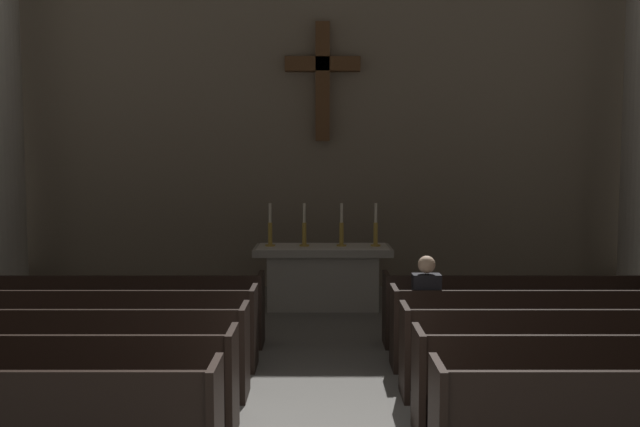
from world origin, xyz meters
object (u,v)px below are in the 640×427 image
at_px(pew_right_row_3, 590,351).
at_px(altar, 320,275).
at_px(pew_left_row_2, 9,383).
at_px(candlestick_inner_right, 338,232).
at_px(candlestick_outer_right, 372,232).
at_px(candlestick_outer_left, 267,232).
at_px(pew_left_row_4, 85,328).
at_px(candlestick_inner_left, 301,232).
at_px(pew_right_row_5, 530,309).
at_px(lone_worshipper, 422,309).
at_px(pew_left_row_3, 52,352).
at_px(pew_right_row_2, 634,382).
at_px(pew_right_row_4, 556,328).
at_px(pew_left_row_5, 110,310).

xyz_separation_m(pew_right_row_3, altar, (-2.72, 4.17, 0.06)).
distance_m(pew_left_row_2, candlestick_inner_right, 6.01).
bearing_deg(candlestick_outer_right, candlestick_outer_left, 180.00).
height_order(pew_left_row_4, candlestick_inner_right, candlestick_inner_right).
bearing_deg(candlestick_inner_left, pew_left_row_4, -126.97).
relative_size(pew_right_row_5, lone_worshipper, 2.93).
xyz_separation_m(pew_left_row_4, altar, (2.72, 3.21, 0.06)).
bearing_deg(pew_right_row_3, pew_left_row_3, 180.00).
relative_size(altar, lone_worshipper, 1.67).
distance_m(pew_left_row_3, pew_right_row_2, 5.52).
xyz_separation_m(pew_left_row_4, pew_right_row_4, (5.43, 0.00, 0.00)).
xyz_separation_m(pew_left_row_4, pew_right_row_3, (5.43, -0.96, 0.00)).
relative_size(altar, candlestick_inner_right, 3.18).
bearing_deg(candlestick_inner_right, pew_left_row_2, -120.41).
bearing_deg(lone_worshipper, pew_left_row_2, -153.13).
bearing_deg(candlestick_outer_right, pew_left_row_2, -124.76).
bearing_deg(pew_left_row_5, altar, 39.59).
height_order(pew_left_row_3, candlestick_outer_left, candlestick_outer_left).
bearing_deg(pew_left_row_5, lone_worshipper, -13.40).
bearing_deg(candlestick_outer_left, pew_right_row_3, -49.49).
height_order(pew_left_row_2, pew_right_row_2, same).
bearing_deg(altar, candlestick_inner_right, 0.00).
bearing_deg(pew_right_row_2, candlestick_inner_left, 120.41).
height_order(pew_right_row_5, candlestick_inner_left, candlestick_inner_left).
relative_size(pew_right_row_5, altar, 1.76).
distance_m(pew_right_row_4, candlestick_inner_right, 4.09).
distance_m(pew_right_row_2, pew_right_row_3, 0.96).
relative_size(pew_right_row_3, lone_worshipper, 2.93).
relative_size(pew_left_row_3, pew_right_row_3, 1.00).
bearing_deg(pew_left_row_3, pew_right_row_3, 0.00).
xyz_separation_m(pew_right_row_3, lone_worshipper, (-1.55, 1.00, 0.22)).
bearing_deg(pew_left_row_3, candlestick_inner_right, 54.15).
distance_m(pew_right_row_3, candlestick_inner_left, 5.20).
distance_m(pew_right_row_2, lone_worshipper, 2.51).
xyz_separation_m(pew_left_row_2, lone_worshipper, (3.88, 1.97, 0.22)).
relative_size(pew_left_row_4, altar, 1.76).
relative_size(pew_right_row_3, candlestick_inner_right, 5.59).
xyz_separation_m(altar, lone_worshipper, (1.17, -3.17, 0.16)).
relative_size(pew_left_row_2, pew_left_row_3, 1.00).
bearing_deg(candlestick_outer_left, lone_worshipper, -57.56).
xyz_separation_m(pew_left_row_3, pew_left_row_5, (0.00, 1.93, 0.00)).
xyz_separation_m(pew_left_row_3, pew_right_row_2, (5.43, -0.96, 0.00)).
bearing_deg(pew_left_row_2, pew_right_row_5, 28.02).
bearing_deg(pew_left_row_4, candlestick_inner_right, 46.79).
distance_m(pew_left_row_3, lone_worshipper, 4.01).
bearing_deg(pew_left_row_3, pew_right_row_4, 10.06).
bearing_deg(pew_left_row_5, candlestick_outer_left, 50.29).
height_order(pew_right_row_2, pew_right_row_4, same).
bearing_deg(candlestick_outer_left, pew_right_row_2, -55.24).
bearing_deg(pew_right_row_3, pew_right_row_5, 90.00).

